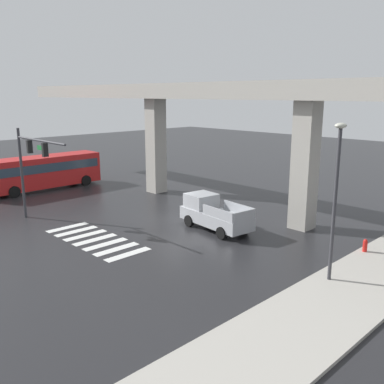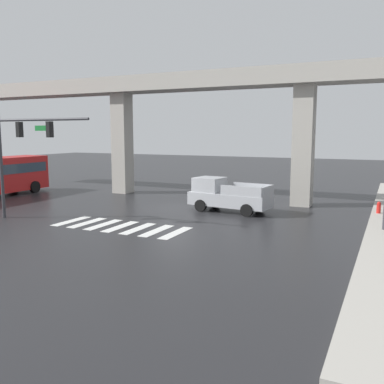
% 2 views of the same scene
% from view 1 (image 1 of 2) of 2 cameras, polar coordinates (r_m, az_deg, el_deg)
% --- Properties ---
extents(ground_plane, '(120.00, 120.00, 0.00)m').
position_cam_1_polar(ground_plane, '(29.33, -2.84, -3.69)').
color(ground_plane, '#232326').
extents(crosswalk_stripes, '(7.15, 2.80, 0.01)m').
position_cam_1_polar(crosswalk_stripes, '(25.97, -12.84, -6.24)').
color(crosswalk_stripes, silver).
rests_on(crosswalk_stripes, ground).
extents(elevated_overpass, '(53.32, 2.53, 9.24)m').
position_cam_1_polar(elevated_overpass, '(31.44, 3.66, 12.18)').
color(elevated_overpass, '#ADA89E').
rests_on(elevated_overpass, ground).
extents(pickup_truck, '(5.28, 2.50, 2.08)m').
position_cam_1_polar(pickup_truck, '(27.11, 2.80, -2.92)').
color(pickup_truck, '#A8AAAF').
rests_on(pickup_truck, ground).
extents(city_bus, '(2.88, 10.83, 2.99)m').
position_cam_1_polar(city_bus, '(40.34, -19.62, 2.70)').
color(city_bus, red).
rests_on(city_bus, ground).
extents(traffic_signal_mast, '(6.49, 0.32, 6.20)m').
position_cam_1_polar(traffic_signal_mast, '(29.60, -20.74, 4.34)').
color(traffic_signal_mast, '#38383D').
rests_on(traffic_signal_mast, ground).
extents(street_lamp_near_corner, '(0.44, 0.70, 7.24)m').
position_cam_1_polar(street_lamp_near_corner, '(19.52, 18.76, 0.89)').
color(street_lamp_near_corner, '#38383D').
rests_on(street_lamp_near_corner, ground).
extents(fire_hydrant, '(0.24, 0.24, 0.85)m').
position_cam_1_polar(fire_hydrant, '(24.81, 22.16, -6.78)').
color(fire_hydrant, red).
rests_on(fire_hydrant, ground).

